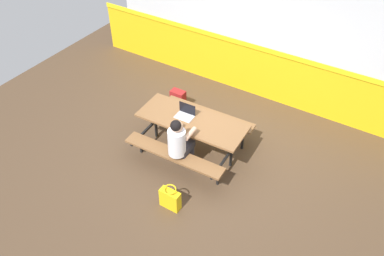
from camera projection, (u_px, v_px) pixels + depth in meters
name	position (u px, v px, depth m)	size (l,w,h in m)	color
ground_plane	(199.00, 154.00, 7.27)	(10.00, 10.00, 0.02)	#4C3826
accent_backdrop	(258.00, 42.00, 7.93)	(8.00, 0.14, 2.60)	yellow
picnic_table_main	(192.00, 127.00, 6.94)	(1.97, 1.62, 0.74)	brown
student_nearer	(179.00, 141.00, 6.47)	(0.37, 0.53, 1.21)	#2D2D38
laptop_silver	(185.00, 114.00, 6.89)	(0.33, 0.23, 0.22)	silver
backpack_dark	(178.00, 100.00, 8.16)	(0.30, 0.22, 0.44)	maroon
tote_bag_bright	(170.00, 199.00, 6.21)	(0.34, 0.21, 0.43)	yellow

